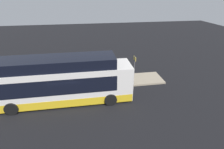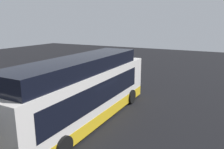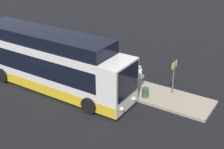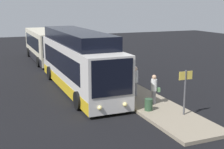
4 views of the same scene
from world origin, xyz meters
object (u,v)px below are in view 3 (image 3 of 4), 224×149
at_px(passenger_with_bags, 139,76).
at_px(suitcase, 102,77).
at_px(passenger_boarding, 103,73).
at_px(passenger_waiting, 113,70).
at_px(bus_lead, 50,63).
at_px(sign_post, 174,73).
at_px(trash_bin, 145,92).

distance_m(passenger_with_bags, suitcase, 2.83).
relative_size(passenger_boarding, suitcase, 1.93).
height_order(passenger_boarding, passenger_waiting, passenger_waiting).
bearing_deg(passenger_boarding, bus_lead, -0.44).
distance_m(sign_post, trash_bin, 2.24).
distance_m(passenger_boarding, trash_bin, 3.30).
bearing_deg(passenger_with_bags, trash_bin, -29.67).
xyz_separation_m(bus_lead, sign_post, (7.58, 3.45, -0.16)).
height_order(passenger_waiting, suitcase, passenger_waiting).
bearing_deg(sign_post, suitcase, -167.34).
xyz_separation_m(bus_lead, trash_bin, (6.28, 2.07, -1.35)).
height_order(bus_lead, suitcase, bus_lead).
height_order(passenger_with_bags, trash_bin, passenger_with_bags).
relative_size(passenger_boarding, sign_post, 0.77).
distance_m(bus_lead, trash_bin, 6.75).
bearing_deg(sign_post, passenger_waiting, -169.42).
bearing_deg(passenger_waiting, sign_post, -89.79).
bearing_deg(passenger_boarding, passenger_with_bags, 169.52).
bearing_deg(passenger_boarding, sign_post, 164.90).
relative_size(passenger_waiting, suitcase, 1.99).
xyz_separation_m(suitcase, sign_post, (4.93, 1.11, 1.16)).
bearing_deg(bus_lead, passenger_waiting, 38.05).
relative_size(passenger_boarding, passenger_with_bags, 1.06).
bearing_deg(trash_bin, sign_post, 46.79).
height_order(passenger_with_bags, suitcase, passenger_with_bags).
bearing_deg(trash_bin, passenger_waiting, 168.16).
relative_size(passenger_boarding, trash_bin, 2.78).
bearing_deg(trash_bin, suitcase, 175.69).
xyz_separation_m(passenger_boarding, passenger_with_bags, (2.31, 0.97, -0.04)).
relative_size(suitcase, sign_post, 0.40).
bearing_deg(passenger_boarding, passenger_waiting, -150.48).
xyz_separation_m(passenger_with_bags, trash_bin, (0.93, -0.86, -0.61)).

